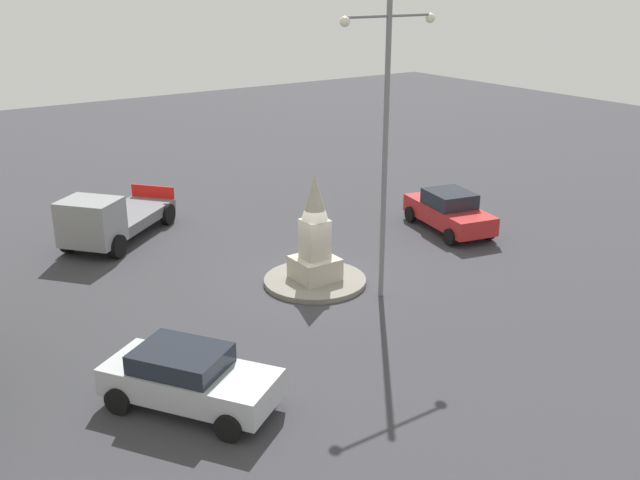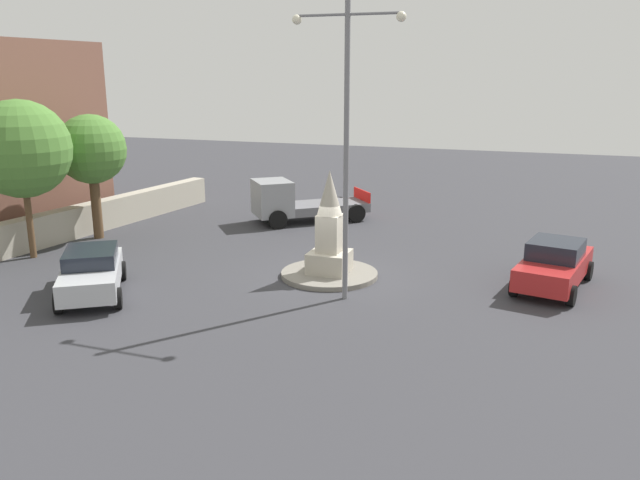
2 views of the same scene
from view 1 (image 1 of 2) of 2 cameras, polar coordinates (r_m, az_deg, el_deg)
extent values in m
plane|color=#38383D|center=(23.52, -0.40, -3.42)|extent=(80.00, 80.00, 0.00)
cylinder|color=gray|center=(23.49, -0.40, -3.23)|extent=(3.32, 3.32, 0.17)
cube|color=#B2AA99|center=(23.32, -0.40, -2.23)|extent=(1.32, 1.32, 0.72)
cube|color=#B2AA99|center=(22.96, -0.41, 0.09)|extent=(0.77, 0.77, 1.29)
cone|color=#B2AA99|center=(22.52, -0.42, 3.43)|extent=(0.85, 0.85, 1.51)
cylinder|color=slate|center=(21.32, 5.14, 6.52)|extent=(0.16, 0.16, 8.81)
cylinder|color=slate|center=(20.29, 3.77, 17.15)|extent=(1.52, 0.08, 0.08)
cylinder|color=slate|center=(21.26, 7.13, 17.18)|extent=(1.52, 0.08, 0.08)
sphere|color=#F2EACC|center=(19.83, 1.97, 16.83)|extent=(0.28, 0.28, 0.28)
sphere|color=#F2EACC|center=(21.77, 8.68, 16.91)|extent=(0.28, 0.28, 0.28)
cube|color=#B7BABF|center=(17.08, -10.16, -10.96)|extent=(3.62, 4.28, 0.67)
cube|color=#1E232D|center=(16.91, -10.91, -9.16)|extent=(2.39, 2.53, 0.46)
cylinder|color=black|center=(17.27, -4.53, -11.61)|extent=(0.54, 0.65, 0.64)
cylinder|color=black|center=(16.04, -7.20, -14.46)|extent=(0.54, 0.65, 0.64)
cylinder|color=black|center=(18.54, -12.54, -9.69)|extent=(0.54, 0.65, 0.64)
cylinder|color=black|center=(17.40, -15.61, -12.11)|extent=(0.54, 0.65, 0.64)
cube|color=#B22323|center=(28.62, 10.12, 2.03)|extent=(2.53, 4.47, 0.69)
cube|color=#1E232D|center=(28.45, 10.18, 3.24)|extent=(1.90, 2.08, 0.56)
cylinder|color=black|center=(29.49, 7.15, 2.02)|extent=(0.35, 0.67, 0.64)
cylinder|color=black|center=(30.34, 9.94, 2.39)|extent=(0.35, 0.67, 0.64)
cylinder|color=black|center=(27.12, 10.22, 0.23)|extent=(0.35, 0.67, 0.64)
cylinder|color=black|center=(28.04, 13.14, 0.68)|extent=(0.35, 0.67, 0.64)
cube|color=gray|center=(26.75, -17.59, 1.36)|extent=(2.47, 2.52, 1.61)
cube|color=slate|center=(29.07, -14.68, 1.87)|extent=(4.15, 3.91, 0.41)
cube|color=red|center=(30.46, -13.05, 3.74)|extent=(1.25, 1.50, 0.50)
cylinder|color=black|center=(26.46, -15.66, -0.49)|extent=(0.83, 0.75, 0.84)
cylinder|color=black|center=(27.51, -19.19, -0.09)|extent=(0.83, 0.75, 0.84)
cylinder|color=black|center=(29.60, -11.91, 2.01)|extent=(0.83, 0.75, 0.84)
cylinder|color=black|center=(30.54, -15.21, 2.29)|extent=(0.83, 0.75, 0.84)
camera|label=2|loc=(19.13, 60.24, 2.02)|focal=35.72mm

